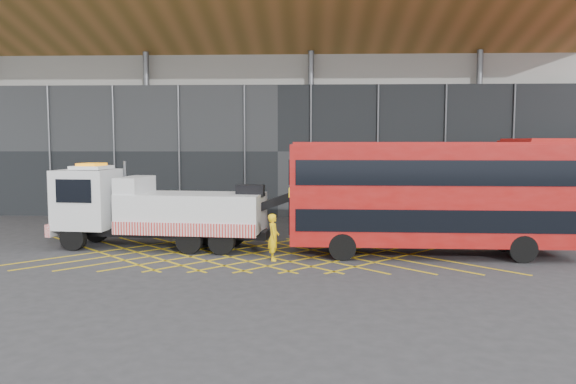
{
  "coord_description": "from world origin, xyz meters",
  "views": [
    {
      "loc": [
        3.93,
        -22.64,
        4.52
      ],
      "look_at": [
        3.0,
        1.5,
        2.4
      ],
      "focal_mm": 35.0,
      "sensor_mm": 36.0,
      "label": 1
    }
  ],
  "objects": [
    {
      "name": "ground_plane",
      "position": [
        0.0,
        0.0,
        0.0
      ],
      "size": [
        120.0,
        120.0,
        0.0
      ],
      "primitive_type": "plane",
      "color": "#2C2C2F"
    },
    {
      "name": "road_markings",
      "position": [
        1.6,
        0.0,
        0.01
      ],
      "size": [
        19.96,
        7.16,
        0.01
      ],
      "color": "gold",
      "rests_on": "ground_plane"
    },
    {
      "name": "construction_building",
      "position": [
        1.92,
        18.4,
        8.98
      ],
      "size": [
        55.0,
        23.97,
        18.0
      ],
      "color": "gray",
      "rests_on": "ground_plane"
    },
    {
      "name": "recovery_truck",
      "position": [
        -2.83,
        1.02,
        1.71
      ],
      "size": [
        10.68,
        3.48,
        3.7
      ],
      "rotation": [
        0.0,
        0.0,
        -0.11
      ],
      "color": "black",
      "rests_on": "ground_plane"
    },
    {
      "name": "bus_towed",
      "position": [
        8.77,
        -0.21,
        2.53
      ],
      "size": [
        11.26,
        2.91,
        4.55
      ],
      "rotation": [
        0.0,
        0.0,
        -0.03
      ],
      "color": "#9E0F0C",
      "rests_on": "ground_plane"
    },
    {
      "name": "worker",
      "position": [
        2.55,
        -1.36,
        0.91
      ],
      "size": [
        0.48,
        0.69,
        1.81
      ],
      "primitive_type": "imported",
      "rotation": [
        0.0,
        0.0,
        1.65
      ],
      "color": "yellow",
      "rests_on": "ground_plane"
    }
  ]
}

